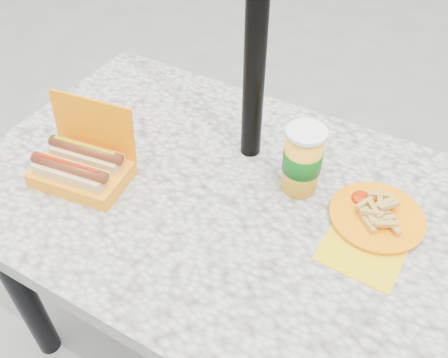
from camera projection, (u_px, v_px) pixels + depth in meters
The scene contains 6 objects.
ground at pixel (220, 342), 1.63m from camera, with size 60.00×60.00×0.00m, color slate.
picnic_table at pixel (219, 219), 1.19m from camera, with size 1.20×0.80×0.75m.
umbrella_pole at pixel (257, 21), 0.97m from camera, with size 0.05×0.05×2.20m, color black.
hotdog_box at pixel (82, 166), 1.11m from camera, with size 0.24×0.19×0.18m.
fries_plate at pixel (376, 218), 1.03m from camera, with size 0.21×0.28×0.04m.
soda_cup at pixel (302, 160), 1.06m from camera, with size 0.09×0.09×0.17m.
Camera 1 is at (0.40, -0.67, 1.54)m, focal length 38.00 mm.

